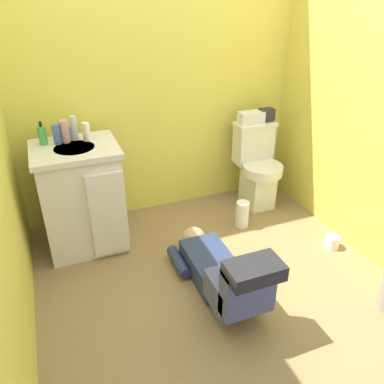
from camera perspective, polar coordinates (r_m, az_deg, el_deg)
The scene contains 16 objects.
ground_plane at distance 2.85m, azimuth 2.47°, elevation -12.02°, with size 2.85×3.07×0.04m, color olive.
wall_back at distance 3.23m, azimuth -5.06°, elevation 17.24°, with size 2.51×0.08×2.40m, color #DCCE4E.
wall_right at distance 2.95m, azimuth 25.82°, elevation 13.49°, with size 0.08×2.07×2.40m, color #DCCE4E.
toilet at distance 3.54m, azimuth 9.54°, elevation 3.75°, with size 0.36×0.46×0.75m.
vanity_cabinet at distance 3.00m, azimuth -15.86°, elevation -0.69°, with size 0.60×0.53×0.82m.
faucet at distance 2.95m, azimuth -17.46°, elevation 8.26°, with size 0.02×0.02×0.10m, color silver.
person_plumber at distance 2.57m, azimuth 4.53°, elevation -11.68°, with size 0.39×1.06×0.52m.
tissue_box at distance 3.43m, azimuth 8.70°, elevation 10.80°, with size 0.22×0.11×0.10m, color silver.
toiletry_bag at distance 3.50m, azimuth 10.89°, elevation 11.08°, with size 0.12×0.09×0.11m, color #26262D.
soap_dispenser at distance 2.93m, azimuth -21.17°, elevation 7.81°, with size 0.06×0.06×0.17m.
bottle_blue at distance 2.90m, azimuth -19.32°, elevation 8.02°, with size 0.05×0.05×0.14m, color #4467B2.
bottle_pink at distance 2.91m, azimuth -18.25°, elevation 8.47°, with size 0.06×0.06×0.16m, color #D19299.
bottle_clear at distance 2.94m, azimuth -16.99°, elevation 9.01°, with size 0.05×0.05×0.18m, color silver.
bottle_white at distance 2.90m, azimuth -15.33°, elevation 8.55°, with size 0.05×0.05×0.13m, color white.
paper_towel_roll at distance 3.28m, azimuth 7.41°, elevation -3.26°, with size 0.11×0.11×0.23m, color white.
toilet_paper_roll at distance 3.23m, azimuth 19.92°, elevation -6.90°, with size 0.11×0.11×0.10m, color white.
Camera 1 is at (-0.90, -1.96, 1.84)m, focal length 36.22 mm.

